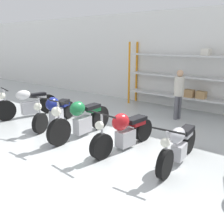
{
  "coord_description": "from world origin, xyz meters",
  "views": [
    {
      "loc": [
        3.82,
        -4.49,
        2.44
      ],
      "look_at": [
        0.0,
        0.4,
        0.7
      ],
      "focal_mm": 40.0,
      "sensor_mm": 36.0,
      "label": 1
    }
  ],
  "objects_px": {
    "motorcycle_white": "(27,104)",
    "shelving_rack": "(190,77)",
    "motorcycle_red": "(124,131)",
    "motorcycle_silver": "(179,145)",
    "motorcycle_green": "(81,119)",
    "person_browsing": "(179,91)",
    "motorcycle_blue": "(55,111)"
  },
  "relations": [
    {
      "from": "motorcycle_silver",
      "to": "motorcycle_blue",
      "type": "bearing_deg",
      "value": -94.73
    },
    {
      "from": "motorcycle_silver",
      "to": "person_browsing",
      "type": "height_order",
      "value": "person_browsing"
    },
    {
      "from": "shelving_rack",
      "to": "motorcycle_blue",
      "type": "xyz_separation_m",
      "value": [
        -2.55,
        -4.02,
        -0.81
      ]
    },
    {
      "from": "shelving_rack",
      "to": "motorcycle_white",
      "type": "relative_size",
      "value": 2.24
    },
    {
      "from": "shelving_rack",
      "to": "motorcycle_white",
      "type": "height_order",
      "value": "shelving_rack"
    },
    {
      "from": "motorcycle_blue",
      "to": "motorcycle_green",
      "type": "distance_m",
      "value": 1.31
    },
    {
      "from": "shelving_rack",
      "to": "motorcycle_red",
      "type": "distance_m",
      "value": 4.25
    },
    {
      "from": "motorcycle_white",
      "to": "motorcycle_green",
      "type": "xyz_separation_m",
      "value": [
        2.74,
        -0.22,
        0.05
      ]
    },
    {
      "from": "motorcycle_red",
      "to": "motorcycle_silver",
      "type": "distance_m",
      "value": 1.32
    },
    {
      "from": "motorcycle_silver",
      "to": "person_browsing",
      "type": "bearing_deg",
      "value": -159.47
    },
    {
      "from": "motorcycle_blue",
      "to": "motorcycle_silver",
      "type": "relative_size",
      "value": 1.04
    },
    {
      "from": "motorcycle_white",
      "to": "motorcycle_blue",
      "type": "height_order",
      "value": "motorcycle_white"
    },
    {
      "from": "motorcycle_blue",
      "to": "motorcycle_green",
      "type": "relative_size",
      "value": 0.92
    },
    {
      "from": "motorcycle_red",
      "to": "person_browsing",
      "type": "bearing_deg",
      "value": -173.69
    },
    {
      "from": "shelving_rack",
      "to": "motorcycle_white",
      "type": "xyz_separation_m",
      "value": [
        -4.0,
        -4.01,
        -0.82
      ]
    },
    {
      "from": "shelving_rack",
      "to": "motorcycle_red",
      "type": "xyz_separation_m",
      "value": [
        0.11,
        -4.17,
        -0.83
      ]
    },
    {
      "from": "shelving_rack",
      "to": "motorcycle_green",
      "type": "height_order",
      "value": "shelving_rack"
    },
    {
      "from": "motorcycle_blue",
      "to": "motorcycle_white",
      "type": "bearing_deg",
      "value": -107.6
    },
    {
      "from": "motorcycle_green",
      "to": "motorcycle_red",
      "type": "bearing_deg",
      "value": 91.79
    },
    {
      "from": "motorcycle_blue",
      "to": "motorcycle_silver",
      "type": "bearing_deg",
      "value": 71.6
    },
    {
      "from": "shelving_rack",
      "to": "motorcycle_silver",
      "type": "height_order",
      "value": "shelving_rack"
    },
    {
      "from": "person_browsing",
      "to": "motorcycle_green",
      "type": "bearing_deg",
      "value": 78.02
    },
    {
      "from": "motorcycle_blue",
      "to": "motorcycle_silver",
      "type": "distance_m",
      "value": 3.98
    },
    {
      "from": "person_browsing",
      "to": "motorcycle_silver",
      "type": "bearing_deg",
      "value": 125.75
    },
    {
      "from": "motorcycle_green",
      "to": "motorcycle_silver",
      "type": "relative_size",
      "value": 1.14
    },
    {
      "from": "motorcycle_white",
      "to": "motorcycle_blue",
      "type": "xyz_separation_m",
      "value": [
        1.45,
        -0.01,
        0.01
      ]
    },
    {
      "from": "motorcycle_blue",
      "to": "motorcycle_red",
      "type": "height_order",
      "value": "motorcycle_red"
    },
    {
      "from": "motorcycle_white",
      "to": "motorcycle_green",
      "type": "distance_m",
      "value": 2.75
    },
    {
      "from": "motorcycle_green",
      "to": "person_browsing",
      "type": "xyz_separation_m",
      "value": [
        1.36,
        3.09,
        0.45
      ]
    },
    {
      "from": "shelving_rack",
      "to": "motorcycle_green",
      "type": "distance_m",
      "value": 4.48
    },
    {
      "from": "motorcycle_white",
      "to": "shelving_rack",
      "type": "bearing_deg",
      "value": 148.85
    },
    {
      "from": "shelving_rack",
      "to": "motorcycle_silver",
      "type": "relative_size",
      "value": 2.42
    }
  ]
}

